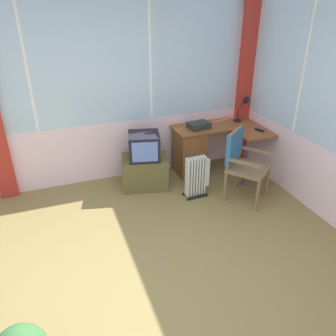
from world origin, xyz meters
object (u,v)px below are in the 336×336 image
wooden_armchair (240,156)px  space_heater (197,176)px  tv_remote (259,130)px  tv_on_stand (145,164)px  desk (194,149)px  desk_lamp (245,105)px  paper_tray (199,125)px

wooden_armchair → space_heater: (-0.52, 0.19, -0.30)m
tv_remote → tv_on_stand: size_ratio=0.18×
desk → desk_lamp: desk_lamp is taller
paper_tray → wooden_armchair: bearing=-75.1°
desk → paper_tray: (0.05, -0.00, 0.38)m
wooden_armchair → space_heater: bearing=159.7°
desk → desk_lamp: bearing=1.2°
tv_on_stand → paper_tray: bearing=9.0°
desk_lamp → tv_remote: (0.01, -0.43, -0.25)m
tv_remote → tv_on_stand: 1.74m
space_heater → desk: bearing=69.3°
desk_lamp → wooden_armchair: size_ratio=0.42×
desk → desk_lamp: size_ratio=3.23×
tv_on_stand → desk_lamp: bearing=5.5°
paper_tray → wooden_armchair: 0.88m
desk → desk_lamp: (0.83, 0.02, 0.59)m
desk_lamp → space_heater: desk_lamp is taller
tv_on_stand → wooden_armchair: bearing=-31.8°
paper_tray → tv_on_stand: 0.99m
desk_lamp → space_heater: (-1.07, -0.66, -0.70)m
desk_lamp → desk: bearing=-178.8°
paper_tray → space_heater: bearing=-114.8°
desk_lamp → wooden_armchair: 1.09m
tv_remote → wooden_armchair: (-0.56, -0.42, -0.14)m
tv_remote → space_heater: 1.19m
wooden_armchair → paper_tray: bearing=104.9°
paper_tray → desk: bearing=176.6°
tv_remote → tv_on_stand: bearing=152.5°
paper_tray → tv_on_stand: bearing=-171.0°
wooden_armchair → space_heater: wooden_armchair is taller
tv_remote → space_heater: bearing=173.7°
tv_remote → desk_lamp: bearing=72.6°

